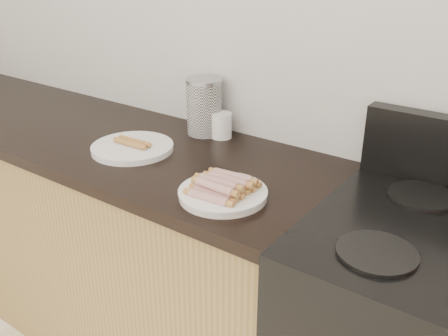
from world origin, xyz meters
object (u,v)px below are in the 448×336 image
Objects in this scene: canister at (204,106)px; main_plate at (223,195)px; mug at (222,125)px; side_plate at (132,148)px.

main_plate is at bearing -46.56° from canister.
side_plate is at bearing -121.58° from mug.
canister is 2.22× the size of mug.
main_plate is 2.65× the size of mug.
canister is at bearing -180.00° from mug.
side_plate is 1.36× the size of canister.
side_plate reaches higher than main_plate.
canister reaches higher than side_plate.
main_plate is 1.19× the size of canister.
main_plate is 0.88× the size of side_plate.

